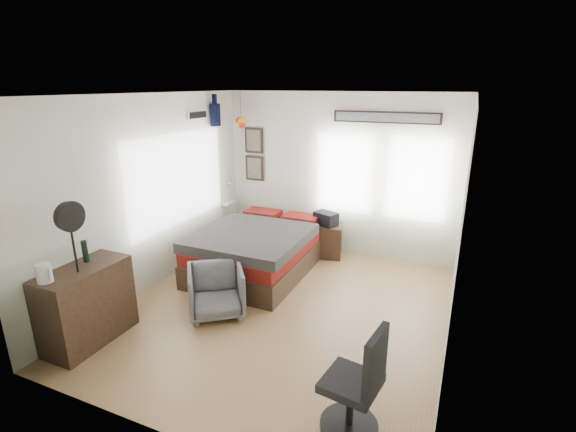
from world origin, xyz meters
name	(u,v)px	position (x,y,z in m)	size (l,w,h in m)	color
ground_plane	(283,309)	(0.00, 0.00, -0.01)	(4.00, 4.50, 0.01)	#96744C
room_shell	(283,185)	(-0.08, 0.19, 1.61)	(4.02, 4.52, 2.71)	silver
wall_decor	(270,129)	(-1.10, 1.96, 2.10)	(3.55, 1.32, 1.44)	black
bed	(258,250)	(-0.85, 0.95, 0.34)	(1.58, 2.18, 0.69)	black
dresser	(87,305)	(-1.74, -1.49, 0.45)	(0.48, 1.00, 0.90)	black
armchair	(216,291)	(-0.74, -0.42, 0.31)	(0.67, 0.69, 0.63)	slate
nightstand	(325,240)	(-0.07, 1.93, 0.27)	(0.55, 0.44, 0.55)	black
task_chair	(357,391)	(1.38, -1.58, 0.41)	(0.50, 0.50, 1.00)	black
kettle	(44,273)	(-1.78, -1.88, 1.00)	(0.18, 0.15, 0.20)	silver
bottle	(85,251)	(-1.82, -1.34, 1.03)	(0.06, 0.06, 0.25)	black
stand_fan	(70,218)	(-1.67, -1.58, 1.51)	(0.09, 0.32, 0.79)	black
black_bag	(326,219)	(-0.07, 1.93, 0.66)	(0.37, 0.24, 0.22)	black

